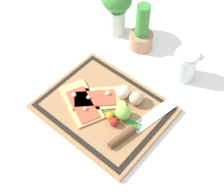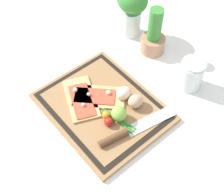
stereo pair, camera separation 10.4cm
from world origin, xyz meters
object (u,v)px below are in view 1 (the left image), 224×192
at_px(pizza_slice_near, 81,103).
at_px(lime, 123,113).
at_px(cherry_tomato_yellow, 110,116).
at_px(herb_pot, 141,33).
at_px(pizza_slice_far, 98,98).
at_px(egg_pink, 123,92).
at_px(sauce_jar, 184,66).
at_px(cherry_tomato_red, 114,122).
at_px(herb_glass, 116,6).
at_px(egg_brown, 136,98).
at_px(knife, 132,130).

distance_m(pizza_slice_near, lime, 0.15).
bearing_deg(cherry_tomato_yellow, herb_pot, 111.66).
height_order(pizza_slice_far, egg_pink, egg_pink).
bearing_deg(sauce_jar, cherry_tomato_red, -97.96).
bearing_deg(herb_glass, herb_pot, -2.05).
height_order(lime, sauce_jar, sauce_jar).
height_order(egg_brown, sauce_jar, sauce_jar).
distance_m(egg_brown, cherry_tomato_red, 0.12).
bearing_deg(herb_pot, egg_brown, -55.90).
bearing_deg(pizza_slice_far, sauce_jar, 62.37).
xyz_separation_m(knife, cherry_tomato_red, (-0.06, -0.02, 0.01)).
height_order(pizza_slice_near, egg_pink, egg_pink).
bearing_deg(cherry_tomato_yellow, lime, 44.89).
distance_m(cherry_tomato_red, herb_glass, 0.48).
bearing_deg(knife, herb_pot, 123.30).
bearing_deg(cherry_tomato_yellow, pizza_slice_far, 158.03).
relative_size(cherry_tomato_yellow, herb_glass, 0.12).
bearing_deg(knife, lime, 157.09).
xyz_separation_m(egg_pink, sauce_jar, (0.10, 0.22, 0.01)).
distance_m(pizza_slice_near, egg_pink, 0.15).
distance_m(pizza_slice_far, egg_brown, 0.13).
relative_size(pizza_slice_near, cherry_tomato_red, 7.06).
bearing_deg(pizza_slice_far, egg_pink, 49.98).
bearing_deg(egg_pink, pizza_slice_far, -130.02).
xyz_separation_m(egg_brown, lime, (0.00, -0.08, 0.00)).
bearing_deg(egg_brown, pizza_slice_near, -137.50).
xyz_separation_m(egg_brown, sauce_jar, (0.05, 0.22, 0.01)).
bearing_deg(herb_pot, pizza_slice_far, -79.47).
bearing_deg(egg_pink, pizza_slice_near, -126.37).
relative_size(egg_brown, herb_pot, 0.28).
bearing_deg(egg_brown, sauce_jar, 77.77).
bearing_deg(cherry_tomato_yellow, cherry_tomato_red, -21.32).
height_order(pizza_slice_far, cherry_tomato_yellow, cherry_tomato_yellow).
bearing_deg(egg_brown, egg_pink, -171.01).
height_order(cherry_tomato_yellow, herb_glass, herb_glass).
bearing_deg(lime, pizza_slice_far, 178.82).
distance_m(egg_pink, herb_glass, 0.36).
height_order(knife, cherry_tomato_yellow, cherry_tomato_yellow).
relative_size(egg_pink, herb_glass, 0.25).
xyz_separation_m(cherry_tomato_red, herb_pot, (-0.16, 0.36, 0.03)).
relative_size(cherry_tomato_red, cherry_tomato_yellow, 1.11).
bearing_deg(knife, cherry_tomato_red, -165.02).
bearing_deg(egg_brown, cherry_tomato_red, -89.74).
relative_size(egg_brown, cherry_tomato_yellow, 2.05).
height_order(cherry_tomato_red, cherry_tomato_yellow, cherry_tomato_red).
bearing_deg(cherry_tomato_red, knife, 14.98).
bearing_deg(pizza_slice_near, egg_pink, 53.63).
bearing_deg(cherry_tomato_red, sauce_jar, 82.04).
bearing_deg(egg_brown, herb_glass, 139.97).
distance_m(pizza_slice_far, cherry_tomato_red, 0.11).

